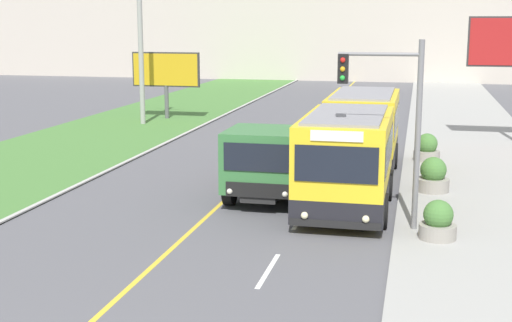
% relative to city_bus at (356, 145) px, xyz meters
% --- Properties ---
extents(city_bus, '(2.68, 12.05, 3.03)m').
position_rel_city_bus_xyz_m(city_bus, '(0.00, 0.00, 0.00)').
color(city_bus, yellow).
rests_on(city_bus, ground_plane).
extents(dump_truck, '(2.53, 6.43, 2.42)m').
position_rel_city_bus_xyz_m(dump_truck, '(-2.53, -2.14, -0.31)').
color(dump_truck, black).
rests_on(dump_truck, ground_plane).
extents(utility_pole_far, '(1.80, 0.28, 9.51)m').
position_rel_city_bus_xyz_m(utility_pole_far, '(-13.04, 13.02, 3.27)').
color(utility_pole_far, '#9E9E99').
rests_on(utility_pole_far, ground_plane).
extents(traffic_light_mast, '(2.28, 0.32, 5.26)m').
position_rel_city_bus_xyz_m(traffic_light_mast, '(1.38, -4.87, 1.83)').
color(traffic_light_mast, slate).
rests_on(traffic_light_mast, ground_plane).
extents(billboard_small, '(4.11, 0.24, 3.92)m').
position_rel_city_bus_xyz_m(billboard_small, '(-12.51, 15.47, 1.26)').
color(billboard_small, '#59595B').
rests_on(billboard_small, ground_plane).
extents(planter_round_near, '(0.98, 0.98, 1.05)m').
position_rel_city_bus_xyz_m(planter_round_near, '(2.69, -5.67, -1.01)').
color(planter_round_near, gray).
rests_on(planter_round_near, sidewalk_right).
extents(planter_round_second, '(1.09, 1.09, 1.17)m').
position_rel_city_bus_xyz_m(planter_round_second, '(2.64, -0.21, -0.95)').
color(planter_round_second, gray).
rests_on(planter_round_second, sidewalk_right).
extents(planter_round_third, '(1.06, 1.06, 1.13)m').
position_rel_city_bus_xyz_m(planter_round_third, '(2.47, 5.25, -0.97)').
color(planter_round_third, gray).
rests_on(planter_round_third, sidewalk_right).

